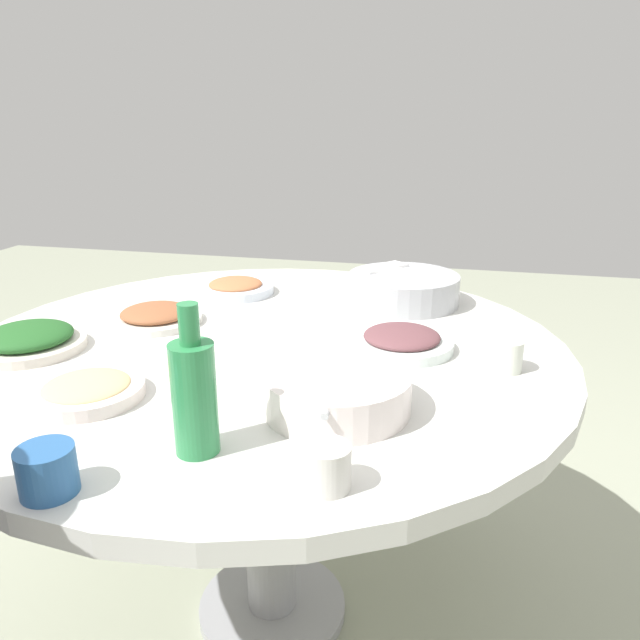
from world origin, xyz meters
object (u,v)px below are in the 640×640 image
Objects in this scene: soup_bowl at (337,392)px; tea_cup_far at (327,467)px; round_dining_table at (265,384)px; dish_tofu_braise at (236,287)px; tea_cup_near at (47,471)px; rice_bowl at (403,288)px; dish_eggplant at (402,340)px; dish_stirfry at (156,316)px; dish_greens at (28,340)px; tea_cup_side at (507,355)px; dish_noodles at (87,390)px; green_bottle at (194,394)px.

soup_bowl is 0.23m from tea_cup_far.
round_dining_table is 0.39m from soup_bowl.
round_dining_table is 6.21× the size of dish_tofu_braise.
soup_bowl is 0.46m from tea_cup_near.
rice_bowl is 1.06× the size of soup_bowl.
soup_bowl is 0.32m from dish_eggplant.
rice_bowl is 0.65m from dish_stirfry.
dish_greens is (-0.28, -0.52, 0.01)m from dish_tofu_braise.
rice_bowl reaches higher than dish_stirfry.
tea_cup_side is (0.73, -0.40, 0.01)m from dish_tofu_braise.
dish_greens is (-0.48, -0.17, 0.13)m from round_dining_table.
round_dining_table is 0.43m from dish_noodles.
tea_cup_far is (0.36, 0.10, -0.00)m from tea_cup_near.
green_bottle is at bearing -84.01° from round_dining_table.
dish_eggplant reaches higher than round_dining_table.
round_dining_table is 0.33m from dish_stirfry.
dish_greens is at bearing -128.71° from dish_stirfry.
dish_stirfry is at bearing 176.48° from dish_eggplant.
rice_bowl is 1.33× the size of dish_stirfry.
dish_eggplant is (0.08, 0.31, -0.01)m from soup_bowl.
dish_greens is at bearing -166.46° from dish_eggplant.
round_dining_table is 5.77× the size of green_bottle.
dish_greens is 1.01m from tea_cup_side.
rice_bowl is at bearing 27.72° from dish_stirfry.
green_bottle reaches higher than tea_cup_side.
tea_cup_near is at bearing -136.24° from green_bottle.
tea_cup_far is (0.74, -0.35, 0.01)m from dish_greens.
dish_greens is 0.59m from tea_cup_near.
tea_cup_side is (0.22, -0.07, 0.01)m from dish_eggplant.
tea_cup_near is 0.85m from tea_cup_side.
round_dining_table is at bearing 80.58° from tea_cup_near.
soup_bowl is 0.45m from dish_noodles.
tea_cup_side reaches higher than dish_greens.
tea_cup_far is (0.48, -0.17, 0.01)m from dish_noodles.
green_bottle is (0.53, -0.30, 0.07)m from dish_greens.
dish_tofu_braise is (-0.43, 0.64, -0.01)m from soup_bowl.
round_dining_table is 0.60m from tea_cup_far.
tea_cup_near reaches higher than tea_cup_far.
dish_eggplant reaches higher than dish_tofu_braise.
dish_tofu_braise is 0.83m from tea_cup_side.
rice_bowl is at bearing 74.64° from green_bottle.
tea_cup_far is (0.26, -0.52, 0.14)m from round_dining_table.
dish_noodles is (-0.22, -0.35, 0.12)m from round_dining_table.
soup_bowl reaches higher than dish_eggplant.
dish_tofu_braise is (0.10, 0.29, -0.00)m from dish_stirfry.
round_dining_table is 4.54× the size of rice_bowl.
dish_tofu_braise is at bearing 88.37° from dish_noodles.
dish_stirfry is 0.64m from green_bottle.
round_dining_table is at bearing 116.79° from tea_cup_far.
rice_bowl is at bearing 120.93° from tea_cup_side.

